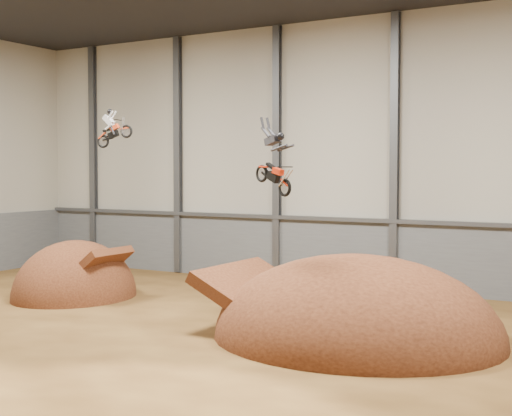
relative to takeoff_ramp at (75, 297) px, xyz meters
The scene contains 12 objects.
floor 10.91m from the takeoff_ramp, 30.57° to the right, with size 40.00×40.00×0.00m, color #452B12.
back_wall 15.05m from the takeoff_ramp, 45.17° to the left, with size 40.00×0.10×14.00m, color #ABA697.
lower_band_back 13.37m from the takeoff_ramp, 44.87° to the left, with size 39.80×0.18×3.50m, color #5B5E63.
steel_rail 13.62m from the takeoff_ramp, 44.41° to the left, with size 39.80×0.35×0.20m, color #47494F.
steel_column_0 13.69m from the takeoff_ramp, 128.17° to the left, with size 0.40×0.36×13.90m, color #47494F.
steel_column_1 11.62m from the takeoff_ramp, 93.75° to the left, with size 0.40×0.36×13.90m, color #47494F.
steel_column_2 13.09m from the takeoff_ramp, 56.77° to the left, with size 0.40×0.36×13.90m, color #47494F.
steel_column_3 17.22m from the takeoff_ramp, 36.01° to the left, with size 0.40×0.36×13.90m, color #47494F.
takeoff_ramp is the anchor object (origin of this frame).
landing_ramp 14.98m from the takeoff_ramp, ahead, with size 10.61×9.39×6.12m, color #3B1B0E.
fmx_rider_a 9.02m from the takeoff_ramp, 17.69° to the right, with size 1.80×0.68×1.62m, color #E0441D, non-canonical shape.
fmx_rider_b 14.44m from the takeoff_ramp, 14.16° to the right, with size 2.61×0.75×2.24m, color red, non-canonical shape.
Camera 1 is at (15.08, -19.58, 6.08)m, focal length 50.00 mm.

